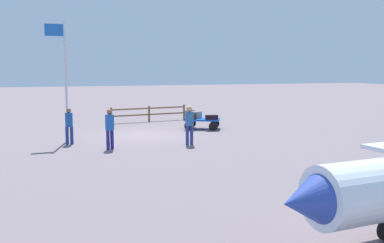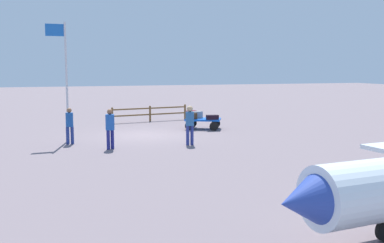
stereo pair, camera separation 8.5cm
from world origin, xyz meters
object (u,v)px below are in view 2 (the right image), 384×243
object	(u,v)px
worker_lead	(190,122)
flagpole	(64,73)
worker_trailing	(110,126)
worker_supervisor	(70,124)
suitcase_olive	(197,115)
suitcase_maroon	(212,117)
luggage_cart	(203,121)
suitcase_navy	(192,116)
suitcase_dark	(191,114)

from	to	relation	value
worker_lead	flagpole	bearing A→B (deg)	-28.48
worker_trailing	worker_supervisor	xyz separation A→B (m)	(1.50, -1.76, -0.06)
suitcase_olive	worker_supervisor	bearing A→B (deg)	23.47
worker_supervisor	flagpole	world-z (taller)	flagpole
suitcase_maroon	worker_lead	distance (m)	4.67
luggage_cart	suitcase_navy	world-z (taller)	suitcase_navy
suitcase_dark	suitcase_maroon	world-z (taller)	suitcase_dark
luggage_cart	flagpole	distance (m)	7.88
luggage_cart	suitcase_dark	size ratio (longest dim) A/B	3.89
suitcase_maroon	flagpole	xyz separation A→B (m)	(7.52, 1.21, 2.39)
suitcase_olive	suitcase_maroon	xyz separation A→B (m)	(-0.55, 0.88, -0.06)
suitcase_navy	flagpole	distance (m)	7.16
suitcase_navy	flagpole	world-z (taller)	flagpole
suitcase_maroon	suitcase_navy	bearing A→B (deg)	-28.06
suitcase_maroon	worker_supervisor	bearing A→B (deg)	15.84
worker_lead	worker_trailing	world-z (taller)	worker_lead
worker_supervisor	flagpole	xyz separation A→B (m)	(0.11, -0.89, 2.18)
suitcase_olive	suitcase_dark	bearing A→B (deg)	-66.71
worker_lead	flagpole	xyz separation A→B (m)	(5.00, -2.71, 2.08)
suitcase_dark	worker_lead	world-z (taller)	worker_lead
suitcase_maroon	suitcase_navy	distance (m)	1.11
luggage_cart	worker_lead	world-z (taller)	worker_lead
luggage_cart	worker_trailing	distance (m)	7.18
suitcase_olive	suitcase_navy	xyz separation A→B (m)	(0.43, 0.35, -0.02)
suitcase_dark	worker_supervisor	world-z (taller)	worker_supervisor
luggage_cart	worker_lead	xyz separation A→B (m)	(2.19, 4.55, 0.58)
luggage_cart	suitcase_navy	bearing A→B (deg)	9.70
suitcase_dark	suitcase_navy	size ratio (longest dim) A/B	1.00
worker_lead	worker_supervisor	bearing A→B (deg)	-20.39
suitcase_olive	suitcase_maroon	world-z (taller)	suitcase_olive
suitcase_navy	worker_supervisor	distance (m)	6.95
suitcase_dark	suitcase_navy	bearing A→B (deg)	73.90
suitcase_olive	suitcase_navy	bearing A→B (deg)	39.30
worker_supervisor	flagpole	bearing A→B (deg)	-83.11
suitcase_maroon	luggage_cart	bearing A→B (deg)	-62.63
suitcase_maroon	worker_supervisor	world-z (taller)	worker_supervisor
worker_trailing	flagpole	bearing A→B (deg)	-58.72
suitcase_olive	suitcase_maroon	distance (m)	1.04
worker_trailing	suitcase_navy	bearing A→B (deg)	-138.35
luggage_cart	flagpole	size ratio (longest dim) A/B	0.41
flagpole	luggage_cart	bearing A→B (deg)	-165.62
suitcase_maroon	worker_lead	xyz separation A→B (m)	(2.52, 3.92, 0.31)
worker_supervisor	worker_lead	bearing A→B (deg)	159.61
worker_lead	worker_supervisor	size ratio (longest dim) A/B	1.07
worker_lead	worker_supervisor	world-z (taller)	worker_lead
worker_lead	suitcase_olive	bearing A→B (deg)	-112.34
suitcase_maroon	worker_supervisor	xyz separation A→B (m)	(7.41, 2.10, 0.21)
suitcase_navy	worker_supervisor	world-z (taller)	worker_supervisor
worker_trailing	worker_supervisor	bearing A→B (deg)	-49.46
suitcase_dark	flagpole	world-z (taller)	flagpole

